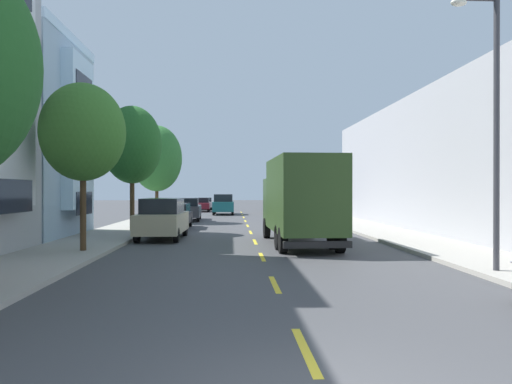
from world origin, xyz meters
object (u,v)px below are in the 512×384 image
(street_lamp, at_px, (491,112))
(parked_suv_navy, at_px, (299,207))
(street_tree_third, at_px, (132,145))
(parked_sedan_silver, at_px, (205,203))
(parked_sedan_sky, at_px, (277,203))
(parked_wagon_orange, at_px, (283,205))
(parked_wagon_black, at_px, (175,215))
(moving_teal_sedan, at_px, (223,204))
(parked_pickup_charcoal, at_px, (187,210))
(street_tree_farthest, at_px, (157,159))
(parked_hatchback_burgundy, at_px, (202,205))
(parked_suv_champagne, at_px, (163,218))
(delivery_box_truck, at_px, (300,197))
(street_tree_second, at_px, (83,132))

(street_lamp, height_order, parked_suv_navy, street_lamp)
(street_tree_third, xyz_separation_m, parked_sedan_silver, (2.19, 32.38, -4.00))
(parked_sedan_sky, bearing_deg, parked_wagon_orange, -90.88)
(street_tree_third, bearing_deg, parked_wagon_black, 58.32)
(moving_teal_sedan, bearing_deg, parked_sedan_sky, 61.96)
(parked_wagon_orange, xyz_separation_m, parked_sedan_sky, (0.14, 8.99, -0.05))
(parked_pickup_charcoal, bearing_deg, street_tree_farthest, -134.35)
(parked_wagon_orange, xyz_separation_m, parked_pickup_charcoal, (-8.64, -11.91, 0.02))
(parked_hatchback_burgundy, bearing_deg, parked_suv_champagne, -90.15)
(street_lamp, relative_size, parked_hatchback_burgundy, 1.86)
(parked_pickup_charcoal, bearing_deg, parked_sedan_sky, 67.21)
(parked_pickup_charcoal, height_order, parked_wagon_black, parked_pickup_charcoal)
(parked_suv_navy, relative_size, parked_suv_champagne, 1.00)
(street_tree_third, bearing_deg, parked_sedan_sky, 71.30)
(parked_suv_champagne, distance_m, parked_sedan_silver, 35.74)
(parked_hatchback_burgundy, distance_m, parked_sedan_silver, 5.57)
(street_lamp, height_order, parked_hatchback_burgundy, street_lamp)
(parked_hatchback_burgundy, bearing_deg, moving_teal_sedan, -69.76)
(street_lamp, xyz_separation_m, delivery_box_truck, (-4.15, 7.50, -2.42))
(parked_hatchback_burgundy, distance_m, parked_sedan_sky, 9.92)
(delivery_box_truck, relative_size, parked_pickup_charcoal, 1.50)
(parked_sedan_sky, relative_size, moving_teal_sedan, 0.94)
(moving_teal_sedan, bearing_deg, parked_pickup_charcoal, -105.68)
(street_tree_farthest, distance_m, parked_sedan_silver, 23.94)
(street_lamp, relative_size, parked_suv_champagne, 1.54)
(street_tree_third, relative_size, street_tree_farthest, 0.99)
(parked_suv_champagne, xyz_separation_m, parked_wagon_black, (-0.17, 6.47, -0.18))
(street_tree_farthest, bearing_deg, parked_suv_navy, 14.76)
(parked_suv_navy, xyz_separation_m, parked_hatchback_burgundy, (-8.50, 15.15, -0.23))
(street_tree_second, relative_size, parked_hatchback_burgundy, 1.50)
(street_tree_farthest, relative_size, parked_sedan_silver, 1.51)
(parked_wagon_orange, relative_size, parked_sedan_sky, 1.05)
(moving_teal_sedan, bearing_deg, parked_wagon_black, -98.91)
(parked_wagon_black, bearing_deg, moving_teal_sedan, 81.09)
(parked_suv_navy, xyz_separation_m, parked_sedan_silver, (-8.48, 20.72, -0.24))
(parked_sedan_silver, bearing_deg, parked_suv_navy, -67.75)
(parked_pickup_charcoal, bearing_deg, parked_hatchback_burgundy, 89.33)
(street_lamp, height_order, parked_sedan_sky, street_lamp)
(street_tree_farthest, height_order, parked_hatchback_burgundy, street_tree_farthest)
(parked_pickup_charcoal, height_order, parked_sedan_sky, parked_pickup_charcoal)
(street_tree_farthest, distance_m, parked_hatchback_burgundy, 18.49)
(parked_suv_champagne, height_order, parked_wagon_black, parked_suv_champagne)
(parked_hatchback_burgundy, bearing_deg, street_tree_third, -94.62)
(parked_sedan_sky, relative_size, parked_sedan_silver, 1.00)
(parked_hatchback_burgundy, distance_m, parked_pickup_charcoal, 15.94)
(parked_suv_navy, bearing_deg, parked_hatchback_burgundy, 119.30)
(delivery_box_truck, xyz_separation_m, moving_teal_sedan, (-3.61, 26.66, -1.03))
(parked_suv_navy, bearing_deg, street_tree_third, -132.44)
(parked_pickup_charcoal, bearing_deg, parked_suv_navy, 5.17)
(parked_hatchback_burgundy, height_order, parked_pickup_charcoal, parked_pickup_charcoal)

